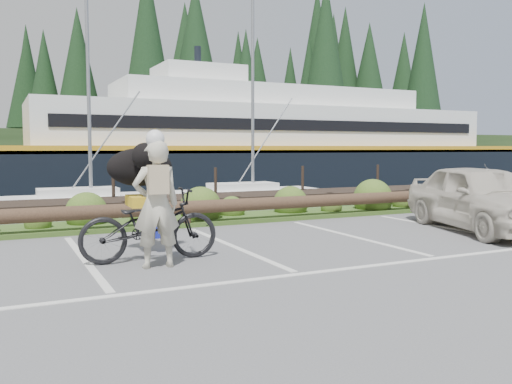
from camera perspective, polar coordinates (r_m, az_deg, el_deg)
ground at (r=8.11m, az=3.17°, el=-8.07°), size 72.00×72.00×0.00m
harbor_backdrop at (r=85.51m, az=-22.81°, el=3.16°), size 170.00×160.00×30.00m
vegetation_strip at (r=12.92m, az=-8.22°, el=-3.08°), size 34.00×1.60×0.10m
log_rail at (r=12.27m, az=-7.24°, el=-3.72°), size 32.00×0.30×0.60m
bicycle at (r=8.71m, az=-11.15°, el=-3.44°), size 2.21×0.86×1.14m
cyclist at (r=8.17m, az=-10.46°, el=-1.30°), size 0.71×0.49×1.90m
dog at (r=9.31m, az=-12.11°, el=2.58°), size 0.59×1.13×0.64m
parked_car at (r=12.57m, az=22.66°, el=-0.53°), size 2.82×4.55×1.44m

